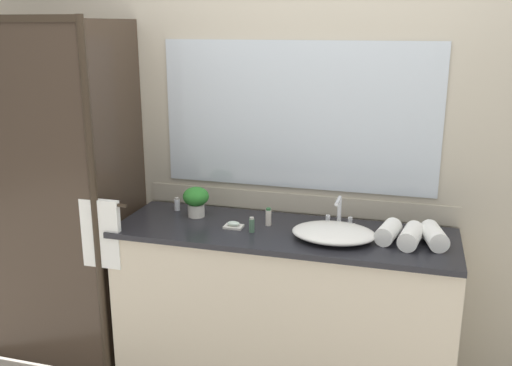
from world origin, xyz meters
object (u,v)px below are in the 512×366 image
object	(u,v)px
potted_plant	(196,199)
rolled_towel_far_edge	(388,232)
faucet	(339,217)
rolled_towel_middle	(411,236)
sink_basin	(334,233)
soap_dish	(234,225)
amenity_bottle_shampoo	(252,225)
amenity_bottle_body_wash	(177,204)
rolled_towel_near_edge	(434,236)
amenity_bottle_conditioner	(268,217)

from	to	relation	value
potted_plant	rolled_towel_far_edge	world-z (taller)	potted_plant
faucet	rolled_towel_middle	bearing A→B (deg)	-23.60
sink_basin	faucet	distance (m)	0.19
soap_dish	faucet	bearing A→B (deg)	16.71
amenity_bottle_shampoo	amenity_bottle_body_wash	size ratio (longest dim) A/B	1.08
faucet	rolled_towel_far_edge	world-z (taller)	faucet
soap_dish	rolled_towel_near_edge	world-z (taller)	rolled_towel_near_edge
sink_basin	soap_dish	bearing A→B (deg)	177.60
potted_plant	soap_dish	bearing A→B (deg)	-24.85
potted_plant	rolled_towel_near_edge	world-z (taller)	potted_plant
potted_plant	amenity_bottle_shampoo	distance (m)	0.41
soap_dish	rolled_towel_far_edge	world-z (taller)	rolled_towel_far_edge
amenity_bottle_shampoo	potted_plant	bearing A→B (deg)	157.05
soap_dish	rolled_towel_middle	distance (m)	0.92
amenity_bottle_body_wash	rolled_towel_far_edge	bearing A→B (deg)	-7.51
sink_basin	potted_plant	world-z (taller)	potted_plant
sink_basin	faucet	world-z (taller)	faucet
amenity_bottle_shampoo	rolled_towel_near_edge	distance (m)	0.92
faucet	amenity_bottle_shampoo	world-z (taller)	faucet
faucet	amenity_bottle_conditioner	world-z (taller)	faucet
rolled_towel_near_edge	sink_basin	bearing A→B (deg)	-174.30
amenity_bottle_body_wash	sink_basin	bearing A→B (deg)	-12.89
amenity_bottle_body_wash	rolled_towel_near_edge	xyz separation A→B (m)	(1.44, -0.17, 0.01)
sink_basin	amenity_bottle_conditioner	xyz separation A→B (m)	(-0.37, 0.11, 0.01)
sink_basin	soap_dish	size ratio (longest dim) A/B	4.25
rolled_towel_middle	rolled_towel_far_edge	distance (m)	0.12
soap_dish	amenity_bottle_conditioner	distance (m)	0.19
faucet	amenity_bottle_body_wash	xyz separation A→B (m)	(-0.95, 0.03, -0.02)
amenity_bottle_body_wash	amenity_bottle_shampoo	bearing A→B (deg)	-23.94
soap_dish	amenity_bottle_shampoo	distance (m)	0.12
amenity_bottle_conditioner	sink_basin	bearing A→B (deg)	-16.83
amenity_bottle_conditioner	rolled_towel_far_edge	world-z (taller)	amenity_bottle_conditioner
potted_plant	soap_dish	distance (m)	0.30
rolled_towel_far_edge	amenity_bottle_body_wash	bearing A→B (deg)	172.49
sink_basin	amenity_bottle_body_wash	distance (m)	0.98
amenity_bottle_body_wash	faucet	bearing A→B (deg)	-1.98
faucet	rolled_towel_near_edge	xyz separation A→B (m)	(0.49, -0.14, -0.01)
rolled_towel_middle	amenity_bottle_body_wash	bearing A→B (deg)	171.54
amenity_bottle_shampoo	amenity_bottle_conditioner	world-z (taller)	amenity_bottle_conditioner
rolled_towel_near_edge	rolled_towel_far_edge	distance (m)	0.22
potted_plant	amenity_bottle_shampoo	bearing A→B (deg)	-22.95
soap_dish	amenity_bottle_shampoo	xyz separation A→B (m)	(0.11, -0.04, 0.03)
amenity_bottle_body_wash	rolled_towel_far_edge	world-z (taller)	rolled_towel_far_edge
amenity_bottle_body_wash	rolled_towel_middle	distance (m)	1.34
potted_plant	amenity_bottle_conditioner	size ratio (longest dim) A/B	1.75
rolled_towel_middle	amenity_bottle_shampoo	bearing A→B (deg)	-177.51
soap_dish	rolled_towel_far_edge	distance (m)	0.81
faucet	soap_dish	distance (m)	0.57
rolled_towel_near_edge	rolled_towel_middle	bearing A→B (deg)	-165.46
rolled_towel_far_edge	potted_plant	bearing A→B (deg)	175.38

